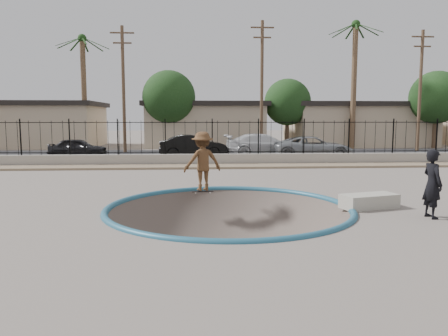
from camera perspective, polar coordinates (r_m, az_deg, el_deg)
name	(u,v)px	position (r m, az deg, el deg)	size (l,w,h in m)	color
ground	(211,181)	(25.41, -1.69, -1.66)	(120.00, 120.00, 2.20)	#70665D
bowl_pit	(229,209)	(12.43, 0.63, -5.32)	(6.84, 6.84, 1.80)	#4F453C
coping_ring	(229,209)	(12.43, 0.63, -5.32)	(7.04, 7.04, 0.20)	#245C76
rock_strip	(213,166)	(22.48, -1.42, 0.22)	(42.00, 1.60, 0.11)	#988164
retaining_wall	(212,160)	(23.55, -1.54, 1.11)	(42.00, 0.45, 0.60)	gray
fence	(212,137)	(23.46, -1.55, 4.03)	(40.00, 0.04, 1.80)	black
street	(208,154)	(30.24, -2.07, 1.80)	(90.00, 8.00, 0.04)	black
house_west	(34,124)	(42.04, -23.52, 5.29)	(11.60, 8.60, 3.90)	#C3A78B
house_center	(205,124)	(39.64, -2.52, 5.79)	(10.60, 8.60, 3.90)	#C3A78B
house_east	(356,124)	(42.35, 16.87, 5.56)	(12.60, 8.60, 3.90)	#C3A78B
palm_mid	(83,67)	(38.42, -17.92, 12.49)	(2.30, 2.30, 9.30)	brown
palm_right	(355,58)	(37.73, 16.71, 13.62)	(2.30, 2.30, 10.30)	brown
utility_pole_left	(123,87)	(32.58, -13.00, 10.23)	(1.70, 0.24, 9.00)	#473323
utility_pole_mid	(262,84)	(32.59, 4.95, 10.82)	(1.70, 0.24, 9.50)	#473323
utility_pole_right	(420,89)	(36.38, 24.24, 9.43)	(1.70, 0.24, 9.00)	#473323
street_tree_left	(169,97)	(36.21, -7.22, 9.16)	(4.32, 4.32, 6.36)	#473323
street_tree_mid	(287,102)	(37.98, 8.29, 8.50)	(3.96, 3.96, 5.83)	#473323
street_tree_right	(436,97)	(40.43, 25.98, 8.28)	(4.32, 4.32, 6.36)	#473323
skater	(203,164)	(14.81, -2.83, 0.52)	(1.29, 0.74, 2.00)	brown
skateboard	(203,192)	(14.94, -2.80, -3.09)	(0.75, 0.24, 0.06)	black
videographer	(432,184)	(12.36, 25.56, -1.89)	(0.64, 0.42, 1.77)	black
concrete_ledge	(369,201)	(13.13, 18.43, -4.13)	(1.60, 0.70, 0.40)	#A8A495
car_a	(78,148)	(29.13, -18.52, 2.52)	(1.44, 3.59, 1.22)	black
car_b	(193,146)	(27.80, -4.06, 2.87)	(1.50, 4.31, 1.42)	black
car_c	(264,145)	(28.54, 5.21, 3.00)	(2.05, 5.05, 1.47)	silver
car_d	(314,147)	(27.64, 11.62, 2.67)	(2.26, 4.90, 1.36)	gray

